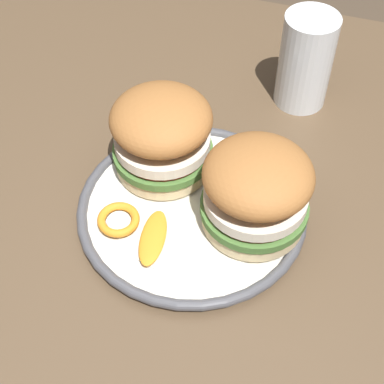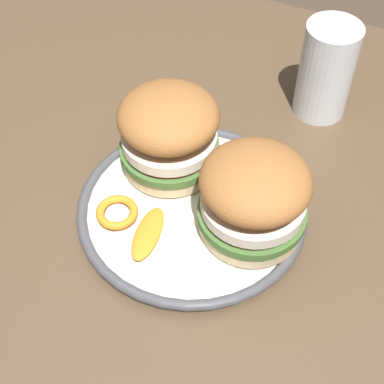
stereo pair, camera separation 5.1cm
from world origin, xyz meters
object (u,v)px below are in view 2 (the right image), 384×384
(dinner_plate, at_px, (192,209))
(drinking_glass, at_px, (325,74))
(sandwich_half_left, at_px, (169,132))
(sandwich_half_right, at_px, (254,196))
(dining_table, at_px, (156,275))

(dinner_plate, bearing_deg, drinking_glass, 71.75)
(sandwich_half_left, distance_m, sandwich_half_right, 0.13)
(dining_table, bearing_deg, drinking_glass, 67.90)
(dining_table, distance_m, dinner_plate, 0.12)
(dining_table, distance_m, sandwich_half_right, 0.20)
(drinking_glass, bearing_deg, dinner_plate, -108.25)
(dining_table, xyz_separation_m, sandwich_half_right, (0.10, 0.04, 0.17))
(sandwich_half_right, height_order, drinking_glass, drinking_glass)
(dinner_plate, relative_size, sandwich_half_right, 1.77)
(sandwich_half_left, xyz_separation_m, sandwich_half_right, (0.12, -0.05, 0.00))
(dinner_plate, xyz_separation_m, drinking_glass, (0.08, 0.23, 0.05))
(sandwich_half_left, height_order, sandwich_half_right, same)
(sandwich_half_right, bearing_deg, dinner_plate, -179.53)
(dinner_plate, height_order, sandwich_half_right, sandwich_half_right)
(dinner_plate, bearing_deg, sandwich_half_right, 0.47)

